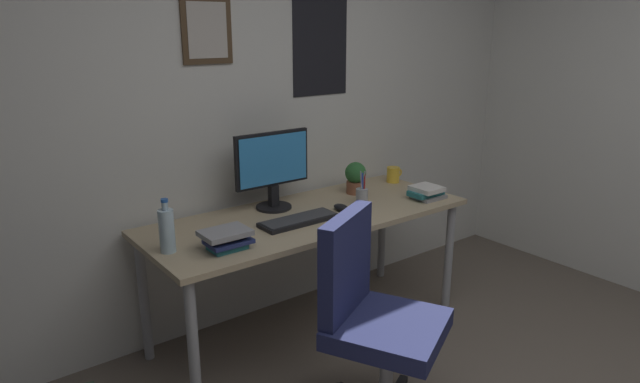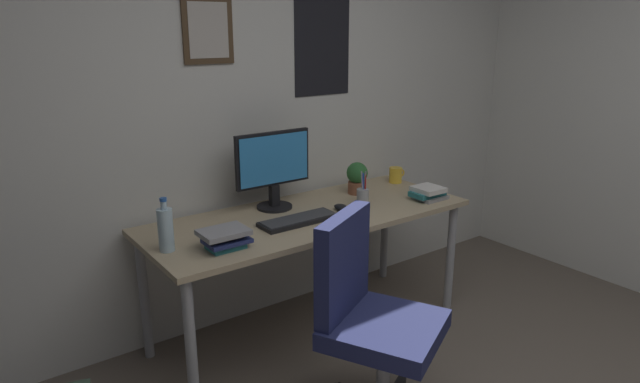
{
  "view_description": "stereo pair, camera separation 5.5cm",
  "coord_description": "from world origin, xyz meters",
  "px_view_note": "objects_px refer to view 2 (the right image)",
  "views": [
    {
      "loc": [
        -1.64,
        -0.61,
        1.7
      ],
      "look_at": [
        0.06,
        1.61,
        0.87
      ],
      "focal_mm": 31.1,
      "sensor_mm": 36.0,
      "label": 1
    },
    {
      "loc": [
        -1.6,
        -0.64,
        1.7
      ],
      "look_at": [
        0.06,
        1.61,
        0.87
      ],
      "focal_mm": 31.1,
      "sensor_mm": 36.0,
      "label": 2
    }
  ],
  "objects_px": {
    "monitor": "(273,167)",
    "coffee_mug_near": "(396,175)",
    "book_stack_right": "(225,238)",
    "keyboard": "(299,220)",
    "water_bottle": "(166,229)",
    "pen_cup": "(363,196)",
    "book_stack_left": "(428,193)",
    "potted_plant": "(357,177)",
    "computer_mouse": "(342,208)",
    "office_chair": "(368,311)"
  },
  "relations": [
    {
      "from": "potted_plant",
      "to": "book_stack_right",
      "type": "relative_size",
      "value": 0.88
    },
    {
      "from": "keyboard",
      "to": "potted_plant",
      "type": "height_order",
      "value": "potted_plant"
    },
    {
      "from": "monitor",
      "to": "coffee_mug_near",
      "type": "bearing_deg",
      "value": -0.8
    },
    {
      "from": "book_stack_left",
      "to": "potted_plant",
      "type": "bearing_deg",
      "value": 127.42
    },
    {
      "from": "office_chair",
      "to": "keyboard",
      "type": "distance_m",
      "value": 0.71
    },
    {
      "from": "book_stack_right",
      "to": "book_stack_left",
      "type": "bearing_deg",
      "value": -1.03
    },
    {
      "from": "coffee_mug_near",
      "to": "book_stack_right",
      "type": "distance_m",
      "value": 1.47
    },
    {
      "from": "monitor",
      "to": "potted_plant",
      "type": "height_order",
      "value": "monitor"
    },
    {
      "from": "keyboard",
      "to": "book_stack_right",
      "type": "xyz_separation_m",
      "value": [
        -0.47,
        -0.09,
        0.04
      ]
    },
    {
      "from": "monitor",
      "to": "computer_mouse",
      "type": "distance_m",
      "value": 0.44
    },
    {
      "from": "monitor",
      "to": "keyboard",
      "type": "bearing_deg",
      "value": -95.04
    },
    {
      "from": "keyboard",
      "to": "water_bottle",
      "type": "relative_size",
      "value": 1.7
    },
    {
      "from": "monitor",
      "to": "book_stack_left",
      "type": "height_order",
      "value": "monitor"
    },
    {
      "from": "water_bottle",
      "to": "book_stack_right",
      "type": "xyz_separation_m",
      "value": [
        0.23,
        -0.13,
        -0.05
      ]
    },
    {
      "from": "office_chair",
      "to": "water_bottle",
      "type": "bearing_deg",
      "value": 130.63
    },
    {
      "from": "potted_plant",
      "to": "book_stack_left",
      "type": "bearing_deg",
      "value": -52.58
    },
    {
      "from": "office_chair",
      "to": "computer_mouse",
      "type": "relative_size",
      "value": 8.64
    },
    {
      "from": "monitor",
      "to": "water_bottle",
      "type": "distance_m",
      "value": 0.78
    },
    {
      "from": "coffee_mug_near",
      "to": "book_stack_right",
      "type": "xyz_separation_m",
      "value": [
        -1.43,
        -0.36,
        0.0
      ]
    },
    {
      "from": "water_bottle",
      "to": "book_stack_right",
      "type": "relative_size",
      "value": 1.14
    },
    {
      "from": "potted_plant",
      "to": "book_stack_right",
      "type": "distance_m",
      "value": 1.11
    },
    {
      "from": "book_stack_left",
      "to": "book_stack_right",
      "type": "distance_m",
      "value": 1.32
    },
    {
      "from": "office_chair",
      "to": "potted_plant",
      "type": "distance_m",
      "value": 1.16
    },
    {
      "from": "computer_mouse",
      "to": "book_stack_right",
      "type": "bearing_deg",
      "value": -171.91
    },
    {
      "from": "keyboard",
      "to": "office_chair",
      "type": "bearing_deg",
      "value": -98.02
    },
    {
      "from": "book_stack_right",
      "to": "keyboard",
      "type": "bearing_deg",
      "value": 11.3
    },
    {
      "from": "office_chair",
      "to": "monitor",
      "type": "xyz_separation_m",
      "value": [
        0.12,
        0.95,
        0.43
      ]
    },
    {
      "from": "keyboard",
      "to": "pen_cup",
      "type": "xyz_separation_m",
      "value": [
        0.46,
        0.03,
        0.04
      ]
    },
    {
      "from": "water_bottle",
      "to": "computer_mouse",
      "type": "bearing_deg",
      "value": -1.25
    },
    {
      "from": "monitor",
      "to": "keyboard",
      "type": "height_order",
      "value": "monitor"
    },
    {
      "from": "pen_cup",
      "to": "book_stack_right",
      "type": "xyz_separation_m",
      "value": [
        -0.94,
        -0.12,
        -0.0
      ]
    },
    {
      "from": "office_chair",
      "to": "water_bottle",
      "type": "distance_m",
      "value": 0.98
    },
    {
      "from": "potted_plant",
      "to": "book_stack_right",
      "type": "height_order",
      "value": "potted_plant"
    },
    {
      "from": "office_chair",
      "to": "book_stack_right",
      "type": "height_order",
      "value": "office_chair"
    },
    {
      "from": "office_chair",
      "to": "pen_cup",
      "type": "xyz_separation_m",
      "value": [
        0.56,
        0.7,
        0.25
      ]
    },
    {
      "from": "coffee_mug_near",
      "to": "book_stack_right",
      "type": "relative_size",
      "value": 0.55
    },
    {
      "from": "keyboard",
      "to": "pen_cup",
      "type": "relative_size",
      "value": 2.15
    },
    {
      "from": "office_chair",
      "to": "book_stack_left",
      "type": "bearing_deg",
      "value": 30.28
    },
    {
      "from": "book_stack_right",
      "to": "computer_mouse",
      "type": "bearing_deg",
      "value": 8.09
    },
    {
      "from": "monitor",
      "to": "coffee_mug_near",
      "type": "relative_size",
      "value": 3.77
    },
    {
      "from": "monitor",
      "to": "water_bottle",
      "type": "relative_size",
      "value": 1.82
    },
    {
      "from": "book_stack_left",
      "to": "keyboard",
      "type": "bearing_deg",
      "value": 172.06
    },
    {
      "from": "office_chair",
      "to": "computer_mouse",
      "type": "height_order",
      "value": "office_chair"
    },
    {
      "from": "water_bottle",
      "to": "coffee_mug_near",
      "type": "height_order",
      "value": "water_bottle"
    },
    {
      "from": "water_bottle",
      "to": "pen_cup",
      "type": "bearing_deg",
      "value": -0.5
    },
    {
      "from": "monitor",
      "to": "keyboard",
      "type": "xyz_separation_m",
      "value": [
        -0.02,
        -0.28,
        -0.23
      ]
    },
    {
      "from": "keyboard",
      "to": "water_bottle",
      "type": "distance_m",
      "value": 0.71
    },
    {
      "from": "pen_cup",
      "to": "keyboard",
      "type": "bearing_deg",
      "value": -176.65
    },
    {
      "from": "potted_plant",
      "to": "book_stack_right",
      "type": "bearing_deg",
      "value": -163.12
    },
    {
      "from": "monitor",
      "to": "pen_cup",
      "type": "relative_size",
      "value": 2.3
    }
  ]
}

